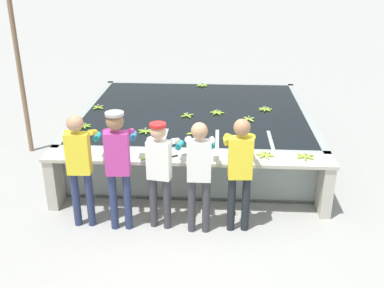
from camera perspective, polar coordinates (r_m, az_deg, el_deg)
ground_plane at (r=6.83m, az=-0.66°, el=-9.09°), size 80.00×80.00×0.00m
wash_tank at (r=8.79m, az=0.41°, el=1.64°), size 4.30×3.95×0.87m
work_ledge at (r=6.72m, az=-0.55°, el=-3.62°), size 4.30×0.45×0.87m
worker_0 at (r=6.36m, az=-14.09°, el=-2.03°), size 0.42×0.72×1.68m
worker_1 at (r=6.15m, az=-9.38°, el=-1.88°), size 0.43×0.73×1.75m
worker_2 at (r=6.17m, az=-4.10°, el=-2.76°), size 0.48×0.74×1.58m
worker_3 at (r=6.04m, az=0.93°, el=-3.02°), size 0.40×0.71×1.63m
worker_4 at (r=6.10m, az=6.12°, el=-2.64°), size 0.43×0.72×1.67m
banana_bunch_floating_0 at (r=8.75m, az=9.28°, el=4.39°), size 0.27×0.28×0.08m
banana_bunch_floating_1 at (r=7.41m, az=6.58°, el=1.12°), size 0.24×0.24×0.08m
banana_bunch_floating_2 at (r=8.46m, az=3.20°, el=4.01°), size 0.28×0.27×0.08m
banana_bunch_floating_3 at (r=7.45m, az=0.32°, el=1.38°), size 0.28×0.28×0.08m
banana_bunch_floating_4 at (r=8.92m, az=-11.81°, el=4.58°), size 0.26×0.26×0.08m
banana_bunch_floating_5 at (r=10.27m, az=1.29°, el=7.47°), size 0.26×0.28×0.08m
banana_bunch_floating_6 at (r=7.99m, az=-13.56°, el=2.24°), size 0.28×0.27×0.08m
banana_bunch_floating_7 at (r=8.16m, az=7.21°, el=3.15°), size 0.24×0.24×0.08m
banana_bunch_floating_8 at (r=7.58m, az=-5.90°, el=1.64°), size 0.28×0.28×0.08m
banana_bunch_floating_9 at (r=8.29m, az=-0.60°, el=3.65°), size 0.26×0.26×0.08m
banana_bunch_ledge_0 at (r=6.72m, az=9.25°, el=-1.37°), size 0.28×0.28×0.08m
banana_bunch_ledge_1 at (r=6.59m, az=-5.51°, el=-1.66°), size 0.25×0.25×0.08m
banana_bunch_ledge_2 at (r=6.79m, az=14.20°, el=-1.53°), size 0.27×0.28×0.08m
knife_0 at (r=6.72m, az=-9.84°, el=-1.52°), size 0.28×0.26×0.02m
knife_1 at (r=6.65m, az=-1.66°, el=-1.42°), size 0.31×0.21×0.02m
support_post_left at (r=9.06m, az=-21.01°, el=8.53°), size 0.09×0.09×3.20m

